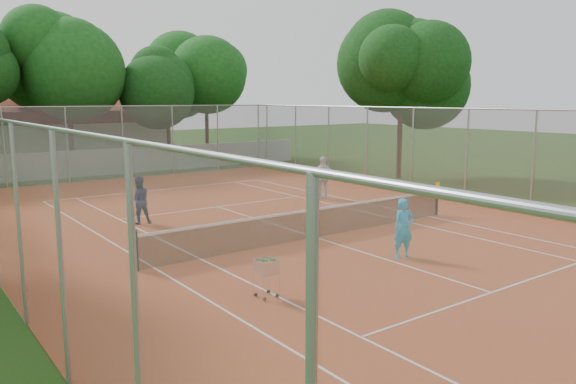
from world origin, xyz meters
TOP-DOWN VIEW (x-y plane):
  - ground at (0.00, 0.00)m, footprint 120.00×120.00m
  - court_pad at (0.00, 0.00)m, footprint 18.00×34.00m
  - court_lines at (0.00, 0.00)m, footprint 10.98×23.78m
  - tennis_net at (0.00, 0.00)m, footprint 11.88×0.10m
  - perimeter_fence at (0.00, 0.00)m, footprint 18.00×34.00m
  - boundary_wall at (0.00, 19.00)m, footprint 26.00×0.30m
  - clubhouse at (-2.00, 29.00)m, footprint 16.40×9.00m
  - tropical_trees at (0.00, 22.00)m, footprint 29.00×19.00m
  - player_near at (0.53, -3.22)m, footprint 0.70×0.56m
  - player_far_left at (-3.77, 5.30)m, footprint 0.89×0.74m
  - player_far_right at (4.77, 5.36)m, footprint 1.18×0.77m
  - ball_hopper at (-4.34, -3.59)m, footprint 0.46×0.46m

SIDE VIEW (x-z plane):
  - ground at x=0.00m, z-range 0.00..0.00m
  - court_pad at x=0.00m, z-range 0.00..0.02m
  - court_lines at x=0.00m, z-range 0.02..0.03m
  - ball_hopper at x=-4.34m, z-range 0.02..0.97m
  - tennis_net at x=0.00m, z-range 0.02..1.00m
  - boundary_wall at x=0.00m, z-range 0.00..1.50m
  - player_near at x=0.53m, z-range 0.02..1.70m
  - player_far_left at x=-3.77m, z-range 0.02..1.70m
  - player_far_right at x=4.77m, z-range 0.02..1.89m
  - perimeter_fence at x=0.00m, z-range 0.00..4.00m
  - clubhouse at x=-2.00m, z-range 0.00..4.40m
  - tropical_trees at x=0.00m, z-range 0.00..10.00m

